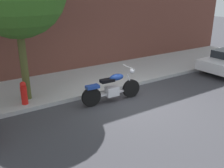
{
  "coord_description": "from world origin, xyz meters",
  "views": [
    {
      "loc": [
        -4.92,
        -6.06,
        3.56
      ],
      "look_at": [
        -0.59,
        0.62,
        0.64
      ],
      "focal_mm": 40.52,
      "sensor_mm": 36.0,
      "label": 1
    }
  ],
  "objects": [
    {
      "name": "ground_plane",
      "position": [
        0.0,
        0.0,
        0.0
      ],
      "size": [
        60.0,
        60.0,
        0.0
      ],
      "primitive_type": "plane",
      "color": "#38383D"
    },
    {
      "name": "sidewalk",
      "position": [
        0.0,
        2.89,
        0.07
      ],
      "size": [
        19.49,
        3.09,
        0.14
      ],
      "primitive_type": "cube",
      "color": "#ACACAC",
      "rests_on": "ground"
    },
    {
      "name": "motorcycle",
      "position": [
        -0.59,
        0.63,
        0.47
      ],
      "size": [
        2.21,
        0.7,
        1.15
      ],
      "color": "black",
      "rests_on": "ground"
    },
    {
      "name": "fire_hydrant",
      "position": [
        -3.23,
        1.72,
        0.46
      ],
      "size": [
        0.2,
        0.2,
        0.91
      ],
      "color": "red",
      "rests_on": "ground"
    }
  ]
}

